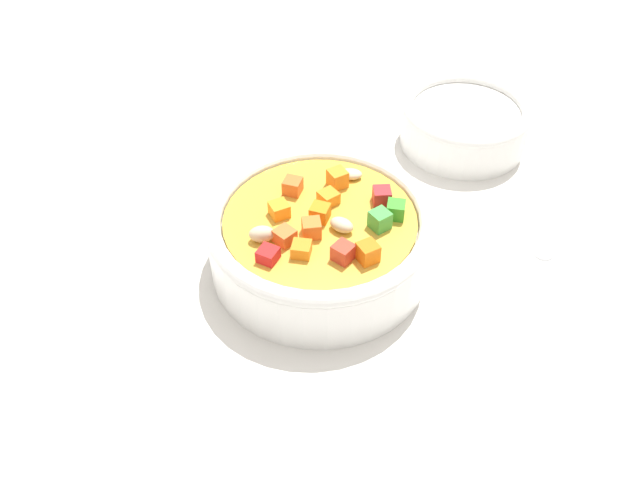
% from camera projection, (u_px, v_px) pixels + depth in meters
% --- Properties ---
extents(ground_plane, '(1.40, 1.40, 0.02)m').
position_uv_depth(ground_plane, '(320.00, 274.00, 0.51)').
color(ground_plane, silver).
extents(soup_bowl_main, '(0.16, 0.16, 0.06)m').
position_uv_depth(soup_bowl_main, '(320.00, 237.00, 0.48)').
color(soup_bowl_main, white).
rests_on(soup_bowl_main, ground_plane).
extents(spoon, '(0.03, 0.21, 0.01)m').
position_uv_depth(spoon, '(542.00, 306.00, 0.47)').
color(spoon, silver).
rests_on(spoon, ground_plane).
extents(side_bowl_small, '(0.11, 0.11, 0.04)m').
position_uv_depth(side_bowl_small, '(464.00, 124.00, 0.59)').
color(side_bowl_small, white).
rests_on(side_bowl_small, ground_plane).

